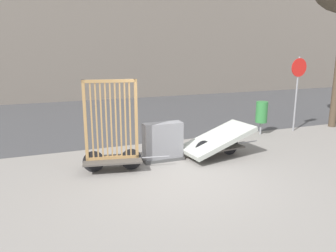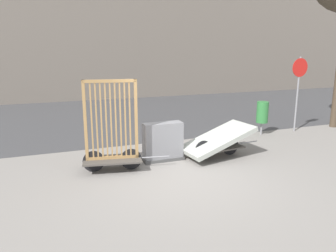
# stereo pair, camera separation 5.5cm
# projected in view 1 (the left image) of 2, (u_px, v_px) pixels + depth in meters

# --- Properties ---
(ground_plane) EXTENTS (60.00, 60.00, 0.00)m
(ground_plane) POSITION_uv_depth(u_px,v_px,m) (185.00, 178.00, 7.43)
(ground_plane) COLOR gray
(road_strip) EXTENTS (56.00, 9.67, 0.01)m
(road_strip) POSITION_uv_depth(u_px,v_px,m) (113.00, 115.00, 14.55)
(road_strip) COLOR #424244
(road_strip) RESTS_ON ground_plane
(bike_cart_with_bedframe) EXTENTS (2.10, 0.95, 2.19)m
(bike_cart_with_bedframe) POSITION_uv_depth(u_px,v_px,m) (112.00, 140.00, 7.73)
(bike_cart_with_bedframe) COLOR #4C4742
(bike_cart_with_bedframe) RESTS_ON ground_plane
(bike_cart_with_mattress) EXTENTS (2.37, 1.24, 0.86)m
(bike_cart_with_mattress) POSITION_uv_depth(u_px,v_px,m) (217.00, 140.00, 8.80)
(bike_cart_with_mattress) COLOR #4C4742
(bike_cart_with_mattress) RESTS_ON ground_plane
(utility_cabinet) EXTENTS (1.09, 0.42, 1.01)m
(utility_cabinet) POSITION_uv_depth(u_px,v_px,m) (163.00, 143.00, 8.55)
(utility_cabinet) COLOR #4C4C4C
(utility_cabinet) RESTS_ON ground_plane
(trash_bin) EXTENTS (0.39, 0.39, 1.14)m
(trash_bin) POSITION_uv_depth(u_px,v_px,m) (262.00, 112.00, 11.11)
(trash_bin) COLOR gray
(trash_bin) RESTS_ON ground_plane
(sign_post) EXTENTS (0.64, 0.06, 2.61)m
(sign_post) POSITION_uv_depth(u_px,v_px,m) (298.00, 82.00, 11.38)
(sign_post) COLOR gray
(sign_post) RESTS_ON ground_plane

